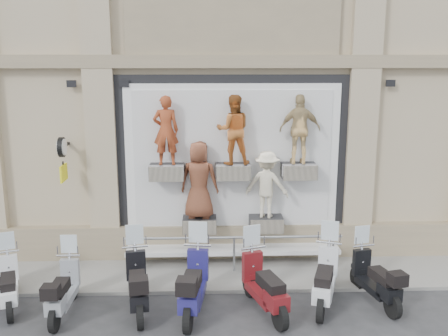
% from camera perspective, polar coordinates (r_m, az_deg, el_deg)
% --- Properties ---
extents(ground, '(90.00, 90.00, 0.00)m').
position_cam_1_polar(ground, '(10.10, 1.80, -16.70)').
color(ground, '#303033').
rests_on(ground, ground).
extents(sidewalk, '(16.00, 2.20, 0.08)m').
position_cam_1_polar(sidewalk, '(11.96, 1.13, -11.65)').
color(sidewalk, gray).
rests_on(sidewalk, ground).
extents(building, '(14.00, 8.60, 12.00)m').
position_cam_1_polar(building, '(15.86, 0.22, 16.33)').
color(building, tan).
rests_on(building, ground).
extents(shop_vitrine, '(5.60, 0.89, 4.30)m').
position_cam_1_polar(shop_vitrine, '(11.85, 1.21, 0.01)').
color(shop_vitrine, black).
rests_on(shop_vitrine, ground).
extents(guard_rail, '(5.06, 0.10, 0.93)m').
position_cam_1_polar(guard_rail, '(11.70, 1.16, -9.94)').
color(guard_rail, '#9EA0A5').
rests_on(guard_rail, ground).
extents(clock_sign_bracket, '(0.10, 0.80, 1.02)m').
position_cam_1_polar(clock_sign_bracket, '(11.93, -17.97, 1.60)').
color(clock_sign_bracket, black).
rests_on(clock_sign_bracket, ground).
extents(scooter_b, '(1.07, 1.80, 1.41)m').
position_cam_1_polar(scooter_b, '(11.03, -23.46, -11.11)').
color(scooter_b, white).
rests_on(scooter_b, ground).
extents(scooter_c, '(0.52, 1.77, 1.43)m').
position_cam_1_polar(scooter_c, '(10.38, -17.98, -12.10)').
color(scooter_c, gray).
rests_on(scooter_c, ground).
extents(scooter_d, '(0.91, 2.02, 1.58)m').
position_cam_1_polar(scooter_d, '(10.15, -9.91, -11.76)').
color(scooter_d, black).
rests_on(scooter_d, ground).
extents(scooter_e, '(0.84, 2.10, 1.66)m').
position_cam_1_polar(scooter_e, '(9.92, -3.49, -11.93)').
color(scooter_e, navy).
rests_on(scooter_e, ground).
extents(scooter_f, '(1.15, 2.04, 1.60)m').
position_cam_1_polar(scooter_f, '(9.97, 4.62, -12.02)').
color(scooter_f, '#5C0F13').
rests_on(scooter_f, ground).
extents(scooter_g, '(1.18, 2.04, 1.59)m').
position_cam_1_polar(scooter_g, '(10.41, 11.53, -11.17)').
color(scooter_g, silver).
rests_on(scooter_g, ground).
extents(scooter_h, '(0.92, 1.87, 1.46)m').
position_cam_1_polar(scooter_h, '(10.78, 16.95, -11.00)').
color(scooter_h, black).
rests_on(scooter_h, ground).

